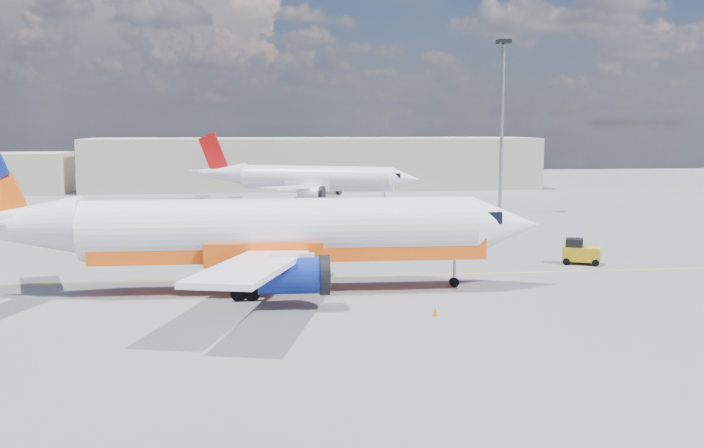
{
  "coord_description": "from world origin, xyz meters",
  "views": [
    {
      "loc": [
        -4.97,
        -48.68,
        10.34
      ],
      "look_at": [
        1.8,
        3.88,
        3.5
      ],
      "focal_mm": 40.0,
      "sensor_mm": 36.0,
      "label": 1
    }
  ],
  "objects": [
    {
      "name": "gse_tug",
      "position": [
        18.98,
        5.68,
        0.89
      ],
      "size": [
        3.01,
        2.53,
        1.89
      ],
      "rotation": [
        0.0,
        0.0,
        -0.42
      ],
      "color": "black",
      "rests_on": "ground"
    },
    {
      "name": "traffic_cone",
      "position": [
        4.73,
        -8.47,
        0.26
      ],
      "size": [
        0.38,
        0.38,
        0.53
      ],
      "color": "white",
      "rests_on": "ground"
    },
    {
      "name": "main_jet",
      "position": [
        -4.32,
        -0.75,
        3.68
      ],
      "size": [
        36.37,
        28.78,
        11.03
      ],
      "rotation": [
        0.0,
        0.0,
        -0.02
      ],
      "color": "white",
      "rests_on": "ground"
    },
    {
      "name": "floodlight_mast",
      "position": [
        23.53,
        38.57,
        11.81
      ],
      "size": [
        1.44,
        1.44,
        19.7
      ],
      "color": "gray",
      "rests_on": "ground"
    },
    {
      "name": "second_jet",
      "position": [
        2.61,
        53.58,
        3.06
      ],
      "size": [
        29.98,
        22.65,
        9.17
      ],
      "rotation": [
        0.0,
        0.0,
        -0.38
      ],
      "color": "white",
      "rests_on": "ground"
    },
    {
      "name": "taxi_line",
      "position": [
        0.0,
        3.0,
        0.01
      ],
      "size": [
        70.0,
        0.15,
        0.01
      ],
      "primitive_type": "cube",
      "color": "yellow",
      "rests_on": "ground"
    },
    {
      "name": "ground",
      "position": [
        0.0,
        0.0,
        0.0
      ],
      "size": [
        240.0,
        240.0,
        0.0
      ],
      "primitive_type": "plane",
      "color": "#5E5E63",
      "rests_on": "ground"
    },
    {
      "name": "terminal_main",
      "position": [
        5.0,
        75.0,
        4.0
      ],
      "size": [
        70.0,
        14.0,
        8.0
      ],
      "primitive_type": "cube",
      "color": "beige",
      "rests_on": "ground"
    }
  ]
}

